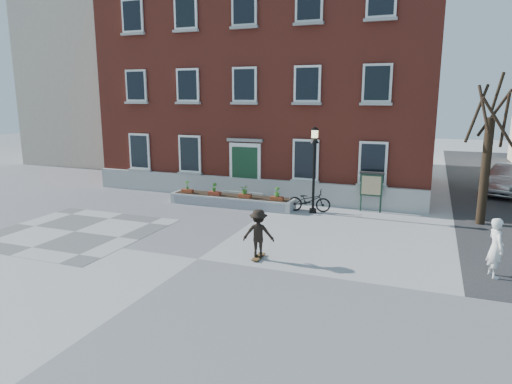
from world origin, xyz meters
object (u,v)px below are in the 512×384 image
at_px(lamp_post, 314,158).
at_px(skateboarder, 258,233).
at_px(notice_board, 371,185).
at_px(parked_car, 510,179).
at_px(bystander, 496,248).
at_px(bicycle, 309,201).

distance_m(lamp_post, skateboarder, 6.73).
relative_size(lamp_post, notice_board, 2.10).
xyz_separation_m(notice_board, skateboarder, (-2.61, -7.67, -0.40)).
distance_m(parked_car, bystander, 13.58).
height_order(lamp_post, notice_board, lamp_post).
distance_m(bicycle, bystander, 9.05).
relative_size(bicycle, notice_board, 1.05).
xyz_separation_m(parked_car, notice_board, (-6.56, -6.79, 0.46)).
bearing_deg(parked_car, notice_board, -110.77).
bearing_deg(parked_car, bicycle, -116.68).
height_order(bystander, lamp_post, lamp_post).
height_order(notice_board, skateboarder, notice_board).
bearing_deg(bicycle, lamp_post, -139.05).
relative_size(notice_board, skateboarder, 1.13).
bearing_deg(notice_board, lamp_post, -154.42).
bearing_deg(notice_board, skateboarder, -108.76).
bearing_deg(skateboarder, notice_board, 71.24).
bearing_deg(lamp_post, notice_board, 25.58).
xyz_separation_m(bicycle, skateboarder, (0.05, -6.71, 0.34)).
distance_m(bicycle, parked_car, 12.05).
bearing_deg(skateboarder, bicycle, 90.45).
bearing_deg(lamp_post, bystander, -38.66).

